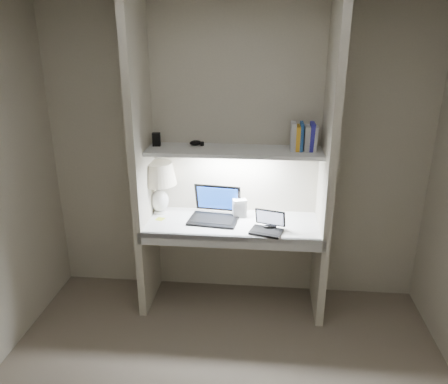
# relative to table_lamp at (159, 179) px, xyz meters

# --- Properties ---
(back_wall) EXTENTS (3.20, 0.01, 2.50)m
(back_wall) POSITION_rel_table_lamp_xyz_m (0.64, 0.13, 0.18)
(back_wall) COLOR #BDB6A2
(back_wall) RESTS_ON floor
(alcove_panel_left) EXTENTS (0.06, 0.55, 2.50)m
(alcove_panel_left) POSITION_rel_table_lamp_xyz_m (-0.09, -0.15, 0.18)
(alcove_panel_left) COLOR #BDB6A2
(alcove_panel_left) RESTS_ON floor
(alcove_panel_right) EXTENTS (0.06, 0.55, 2.50)m
(alcove_panel_right) POSITION_rel_table_lamp_xyz_m (1.37, -0.15, 0.18)
(alcove_panel_right) COLOR #BDB6A2
(alcove_panel_right) RESTS_ON floor
(desk) EXTENTS (1.40, 0.55, 0.04)m
(desk) POSITION_rel_table_lamp_xyz_m (0.64, -0.15, -0.32)
(desk) COLOR white
(desk) RESTS_ON alcove_panel_left
(desk_apron) EXTENTS (1.46, 0.03, 0.10)m
(desk_apron) POSITION_rel_table_lamp_xyz_m (0.64, -0.41, -0.35)
(desk_apron) COLOR silver
(desk_apron) RESTS_ON desk
(shelf) EXTENTS (1.40, 0.36, 0.03)m
(shelf) POSITION_rel_table_lamp_xyz_m (0.64, -0.05, 0.28)
(shelf) COLOR silver
(shelf) RESTS_ON back_wall
(strip_light) EXTENTS (0.60, 0.04, 0.02)m
(strip_light) POSITION_rel_table_lamp_xyz_m (0.64, -0.05, 0.25)
(strip_light) COLOR white
(strip_light) RESTS_ON shelf
(table_lamp) EXTENTS (0.31, 0.31, 0.45)m
(table_lamp) POSITION_rel_table_lamp_xyz_m (0.00, 0.00, 0.00)
(table_lamp) COLOR white
(table_lamp) RESTS_ON desk
(laptop_main) EXTENTS (0.43, 0.39, 0.27)m
(laptop_main) POSITION_rel_table_lamp_xyz_m (0.49, -0.07, -0.24)
(laptop_main) COLOR black
(laptop_main) RESTS_ON desk
(laptop_netbook) EXTENTS (0.29, 0.27, 0.16)m
(laptop_netbook) POSITION_rel_table_lamp_xyz_m (0.93, -0.28, -0.27)
(laptop_netbook) COLOR black
(laptop_netbook) RESTS_ON desk
(speaker) EXTENTS (0.13, 0.11, 0.16)m
(speaker) POSITION_rel_table_lamp_xyz_m (0.69, -0.03, -0.23)
(speaker) COLOR silver
(speaker) RESTS_ON desk
(mouse) EXTENTS (0.12, 0.09, 0.04)m
(mouse) POSITION_rel_table_lamp_xyz_m (0.94, -0.25, -0.28)
(mouse) COLOR black
(mouse) RESTS_ON desk
(cable_coil) EXTENTS (0.13, 0.13, 0.01)m
(cable_coil) POSITION_rel_table_lamp_xyz_m (0.96, -0.04, -0.30)
(cable_coil) COLOR black
(cable_coil) RESTS_ON desk
(sticky_note) EXTENTS (0.08, 0.08, 0.00)m
(sticky_note) POSITION_rel_table_lamp_xyz_m (0.03, -0.14, -0.30)
(sticky_note) COLOR #CADA2D
(sticky_note) RESTS_ON desk
(book_row) EXTENTS (0.21, 0.15, 0.22)m
(book_row) POSITION_rel_table_lamp_xyz_m (1.18, -0.02, 0.40)
(book_row) COLOR #BEBEBE
(book_row) RESTS_ON shelf
(shelf_box) EXTENTS (0.07, 0.05, 0.11)m
(shelf_box) POSITION_rel_table_lamp_xyz_m (0.00, -0.00, 0.35)
(shelf_box) COLOR black
(shelf_box) RESTS_ON shelf
(shelf_gadget) EXTENTS (0.12, 0.11, 0.04)m
(shelf_gadget) POSITION_rel_table_lamp_xyz_m (0.32, 0.04, 0.31)
(shelf_gadget) COLOR black
(shelf_gadget) RESTS_ON shelf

